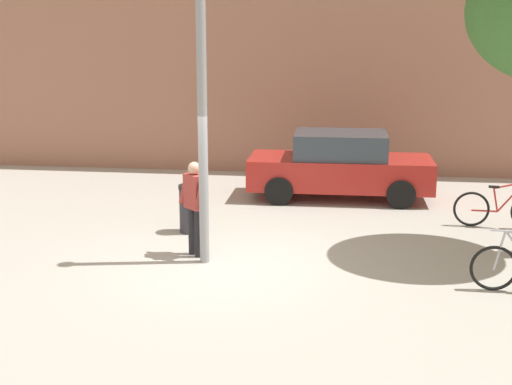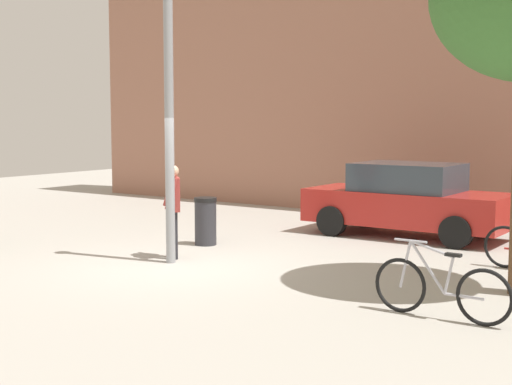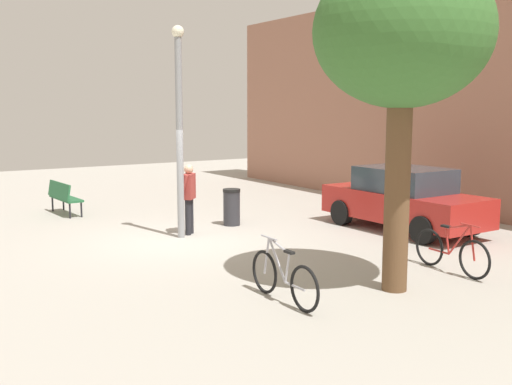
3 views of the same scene
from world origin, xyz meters
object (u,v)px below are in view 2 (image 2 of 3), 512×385
(parked_car_red, at_px, (407,200))
(trash_bin, at_px, (206,221))
(bicycle_silver, at_px, (440,289))
(lamppost, at_px, (169,109))
(person_by_lamppost, at_px, (173,205))

(parked_car_red, bearing_deg, trash_bin, -131.21)
(trash_bin, bearing_deg, bicycle_silver, -23.20)
(parked_car_red, relative_size, trash_bin, 4.49)
(lamppost, height_order, bicycle_silver, lamppost)
(lamppost, xyz_separation_m, bicycle_silver, (5.15, -0.74, -2.27))
(bicycle_silver, bearing_deg, person_by_lamppost, 168.79)
(lamppost, relative_size, parked_car_red, 1.14)
(person_by_lamppost, distance_m, bicycle_silver, 5.52)
(bicycle_silver, relative_size, trash_bin, 1.93)
(bicycle_silver, distance_m, parked_car_red, 6.44)
(trash_bin, bearing_deg, person_by_lamppost, -73.91)
(person_by_lamppost, height_order, parked_car_red, person_by_lamppost)
(bicycle_silver, bearing_deg, trash_bin, 156.80)
(person_by_lamppost, bearing_deg, trash_bin, 106.09)
(parked_car_red, bearing_deg, lamppost, -113.76)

